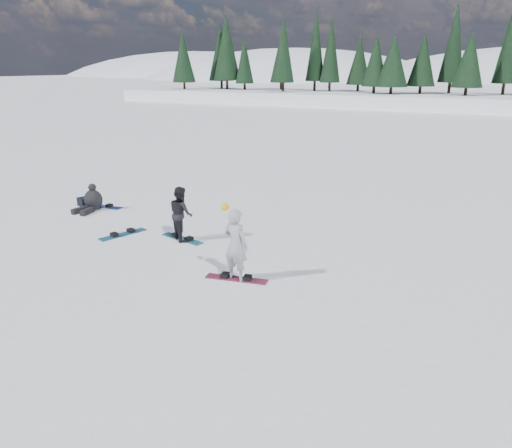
{
  "coord_description": "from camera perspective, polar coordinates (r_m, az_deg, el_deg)",
  "views": [
    {
      "loc": [
        6.07,
        -10.19,
        4.86
      ],
      "look_at": [
        0.74,
        0.34,
        1.1
      ],
      "focal_mm": 35.0,
      "sensor_mm": 36.0,
      "label": 1
    }
  ],
  "objects": [
    {
      "name": "snowboard_loose_c",
      "position": [
        18.8,
        -17.09,
        1.93
      ],
      "size": [
        1.52,
        0.41,
        0.03
      ],
      "primitive_type": "cube",
      "rotation": [
        0.0,
        0.0,
        0.08
      ],
      "color": "#1C399D",
      "rests_on": "ground"
    },
    {
      "name": "seated_rider",
      "position": [
        18.39,
        -18.22,
        2.61
      ],
      "size": [
        0.69,
        1.12,
        0.94
      ],
      "rotation": [
        0.0,
        0.0,
        0.04
      ],
      "color": "black",
      "rests_on": "ground"
    },
    {
      "name": "snowboard_man",
      "position": [
        14.77,
        -8.43,
        -1.68
      ],
      "size": [
        1.53,
        0.59,
        0.03
      ],
      "primitive_type": "cube",
      "rotation": [
        0.0,
        0.0,
        -0.21
      ],
      "color": "teal",
      "rests_on": "ground"
    },
    {
      "name": "snowboarder_woman",
      "position": [
        11.61,
        -2.33,
        -2.37
      ],
      "size": [
        0.68,
        0.5,
        1.89
      ],
      "rotation": [
        0.0,
        0.0,
        3.01
      ],
      "color": "#AEAEB4",
      "rests_on": "ground"
    },
    {
      "name": "snowboard_woman",
      "position": [
        11.94,
        -2.26,
        -6.29
      ],
      "size": [
        1.53,
        0.56,
        0.03
      ],
      "primitive_type": "cube",
      "rotation": [
        0.0,
        0.0,
        0.19
      ],
      "color": "#9A2141",
      "rests_on": "ground"
    },
    {
      "name": "snowboarder_man",
      "position": [
        14.53,
        -8.56,
        1.21
      ],
      "size": [
        0.97,
        0.93,
        1.58
      ],
      "primitive_type": "imported",
      "rotation": [
        0.0,
        0.0,
        2.53
      ],
      "color": "black",
      "rests_on": "ground"
    },
    {
      "name": "gear_bag",
      "position": [
        19.1,
        -19.11,
        2.4
      ],
      "size": [
        0.53,
        0.44,
        0.3
      ],
      "primitive_type": "cube",
      "rotation": [
        0.0,
        0.0,
        -0.35
      ],
      "color": "black",
      "rests_on": "ground"
    },
    {
      "name": "ground",
      "position": [
        12.82,
        -3.67,
        -4.65
      ],
      "size": [
        420.0,
        420.0,
        0.0
      ],
      "primitive_type": "plane",
      "color": "white",
      "rests_on": "ground"
    },
    {
      "name": "alpine_backdrop",
      "position": [
        201.02,
        22.08,
        11.03
      ],
      "size": [
        412.5,
        227.0,
        53.2
      ],
      "color": "white",
      "rests_on": "ground"
    },
    {
      "name": "snowboard_loose_a",
      "position": [
        15.51,
        -14.98,
        -1.16
      ],
      "size": [
        0.73,
        1.51,
        0.03
      ],
      "primitive_type": "cube",
      "rotation": [
        0.0,
        0.0,
        1.25
      ],
      "color": "#19678D",
      "rests_on": "ground"
    }
  ]
}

